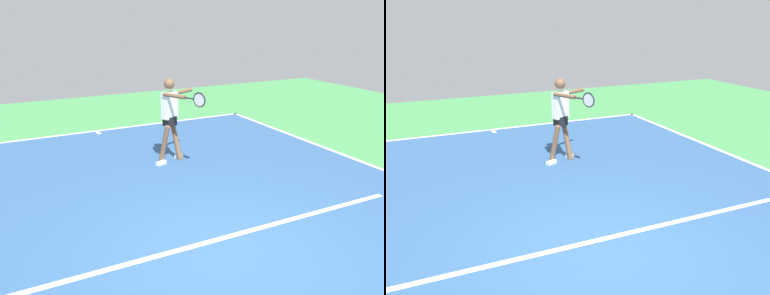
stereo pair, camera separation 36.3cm
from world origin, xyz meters
TOP-DOWN VIEW (x-y plane):
  - ground_plane at (0.00, 0.00)m, footprint 23.57×23.57m
  - court_surface at (0.00, 0.00)m, footprint 9.10×13.70m
  - court_line_baseline_near at (0.00, -6.80)m, footprint 9.10×0.10m
  - court_line_service at (0.00, -0.36)m, footprint 6.82×0.10m
  - court_line_centre_mark at (0.00, -6.60)m, footprint 0.10×0.30m
  - tennis_player at (-0.85, -3.66)m, footprint 1.08×1.38m

SIDE VIEW (x-z plane):
  - ground_plane at x=0.00m, z-range 0.00..0.00m
  - court_surface at x=0.00m, z-range 0.00..0.00m
  - court_line_baseline_near at x=0.00m, z-range 0.00..0.01m
  - court_line_service at x=0.00m, z-range 0.00..0.01m
  - court_line_centre_mark at x=0.00m, z-range 0.00..0.01m
  - tennis_player at x=-0.85m, z-range 0.14..1.95m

